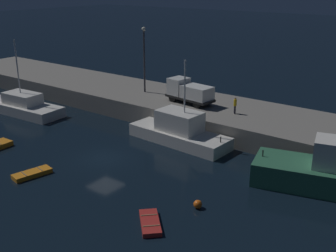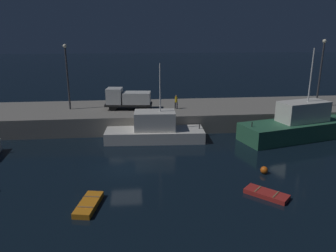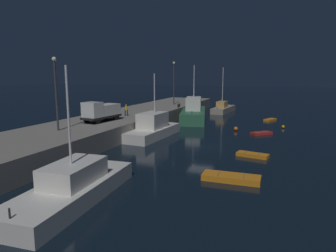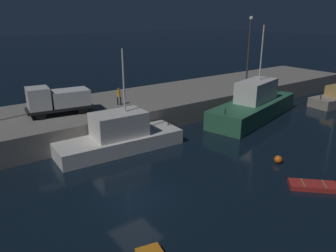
# 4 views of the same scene
# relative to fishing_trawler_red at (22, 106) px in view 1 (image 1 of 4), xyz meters

# --- Properties ---
(ground_plane) EXTENTS (320.00, 320.00, 0.00)m
(ground_plane) POSITION_rel_fishing_trawler_red_xyz_m (16.53, -3.61, -0.85)
(ground_plane) COLOR black
(pier_quay) EXTENTS (77.43, 9.41, 2.01)m
(pier_quay) POSITION_rel_fishing_trawler_red_xyz_m (16.53, 9.56, 0.16)
(pier_quay) COLOR gray
(pier_quay) RESTS_ON ground
(fishing_trawler_red) EXTENTS (10.70, 4.08, 8.20)m
(fishing_trawler_red) POSITION_rel_fishing_trawler_red_xyz_m (0.00, 0.00, 0.00)
(fishing_trawler_red) COLOR silver
(fishing_trawler_red) RESTS_ON ground
(fishing_boat_orange) EXTENTS (9.96, 3.73, 7.71)m
(fishing_boat_orange) POSITION_rel_fishing_trawler_red_xyz_m (19.34, 3.28, 0.24)
(fishing_boat_orange) COLOR silver
(fishing_boat_orange) RESTS_ON ground
(dinghy_orange_near) EXTENTS (1.63, 3.05, 0.39)m
(dinghy_orange_near) POSITION_rel_fishing_trawler_red_xyz_m (14.40, -9.19, -0.67)
(dinghy_orange_near) COLOR orange
(dinghy_orange_near) RESTS_ON ground
(rowboat_white_mid) EXTENTS (2.78, 2.77, 0.34)m
(rowboat_white_mid) POSITION_rel_fishing_trawler_red_xyz_m (25.94, -9.01, -0.70)
(rowboat_white_mid) COLOR #B22823
(rowboat_white_mid) RESTS_ON ground
(mooring_buoy_near) EXTENTS (0.57, 0.57, 0.57)m
(mooring_buoy_near) POSITION_rel_fishing_trawler_red_xyz_m (27.18, -5.58, -0.56)
(mooring_buoy_near) COLOR orange
(mooring_buoy_near) RESTS_ON ground
(lamp_post_west) EXTENTS (0.44, 0.44, 7.30)m
(lamp_post_west) POSITION_rel_fishing_trawler_red_xyz_m (9.98, 9.54, 5.47)
(lamp_post_west) COLOR #38383D
(lamp_post_west) RESTS_ON pier_quay
(utility_truck) EXTENTS (5.48, 2.59, 2.44)m
(utility_truck) POSITION_rel_fishing_trawler_red_xyz_m (16.62, 8.80, 2.42)
(utility_truck) COLOR black
(utility_truck) RESTS_ON pier_quay
(dockworker) EXTENTS (0.41, 0.41, 1.61)m
(dockworker) POSITION_rel_fishing_trawler_red_xyz_m (22.17, 8.46, 2.08)
(dockworker) COLOR black
(dockworker) RESTS_ON pier_quay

